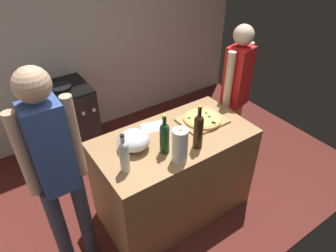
{
  "coord_description": "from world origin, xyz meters",
  "views": [
    {
      "loc": [
        -1.2,
        -0.96,
        2.41
      ],
      "look_at": [
        -0.03,
        0.76,
        0.93
      ],
      "focal_mm": 32.19,
      "sensor_mm": 36.0,
      "label": 1
    }
  ],
  "objects_px": {
    "wine_bottle_dark": "(124,155)",
    "stove": "(67,122)",
    "pizza": "(202,119)",
    "mixing_bowl": "(134,140)",
    "wine_bottle_amber": "(165,136)",
    "wine_bottle_green": "(198,130)",
    "paper_towel_roll": "(180,145)",
    "person_in_red": "(235,92)",
    "person_in_stripes": "(56,169)"
  },
  "relations": [
    {
      "from": "person_in_stripes",
      "to": "person_in_red",
      "type": "xyz_separation_m",
      "value": [
        1.87,
        0.21,
        -0.1
      ]
    },
    {
      "from": "wine_bottle_green",
      "to": "person_in_red",
      "type": "bearing_deg",
      "value": 26.85
    },
    {
      "from": "paper_towel_roll",
      "to": "wine_bottle_green",
      "type": "distance_m",
      "value": 0.21
    },
    {
      "from": "stove",
      "to": "paper_towel_roll",
      "type": "bearing_deg",
      "value": -76.99
    },
    {
      "from": "mixing_bowl",
      "to": "wine_bottle_dark",
      "type": "xyz_separation_m",
      "value": [
        -0.18,
        -0.18,
        0.07
      ]
    },
    {
      "from": "wine_bottle_amber",
      "to": "person_in_red",
      "type": "height_order",
      "value": "person_in_red"
    },
    {
      "from": "stove",
      "to": "wine_bottle_green",
      "type": "bearing_deg",
      "value": -69.89
    },
    {
      "from": "pizza",
      "to": "wine_bottle_dark",
      "type": "relative_size",
      "value": 1.06
    },
    {
      "from": "mixing_bowl",
      "to": "wine_bottle_dark",
      "type": "height_order",
      "value": "wine_bottle_dark"
    },
    {
      "from": "wine_bottle_dark",
      "to": "person_in_red",
      "type": "relative_size",
      "value": 0.2
    },
    {
      "from": "mixing_bowl",
      "to": "wine_bottle_dark",
      "type": "distance_m",
      "value": 0.26
    },
    {
      "from": "mixing_bowl",
      "to": "wine_bottle_amber",
      "type": "bearing_deg",
      "value": -44.36
    },
    {
      "from": "paper_towel_roll",
      "to": "wine_bottle_amber",
      "type": "height_order",
      "value": "wine_bottle_amber"
    },
    {
      "from": "wine_bottle_amber",
      "to": "stove",
      "type": "bearing_deg",
      "value": 102.73
    },
    {
      "from": "paper_towel_roll",
      "to": "wine_bottle_green",
      "type": "relative_size",
      "value": 0.73
    },
    {
      "from": "wine_bottle_dark",
      "to": "wine_bottle_green",
      "type": "distance_m",
      "value": 0.6
    },
    {
      "from": "person_in_stripes",
      "to": "paper_towel_roll",
      "type": "bearing_deg",
      "value": -17.15
    },
    {
      "from": "wine_bottle_amber",
      "to": "wine_bottle_dark",
      "type": "height_order",
      "value": "wine_bottle_amber"
    },
    {
      "from": "paper_towel_roll",
      "to": "stove",
      "type": "height_order",
      "value": "paper_towel_roll"
    },
    {
      "from": "pizza",
      "to": "paper_towel_roll",
      "type": "distance_m",
      "value": 0.57
    },
    {
      "from": "paper_towel_roll",
      "to": "wine_bottle_dark",
      "type": "relative_size",
      "value": 0.87
    },
    {
      "from": "wine_bottle_amber",
      "to": "person_in_stripes",
      "type": "height_order",
      "value": "person_in_stripes"
    },
    {
      "from": "person_in_stripes",
      "to": "wine_bottle_amber",
      "type": "bearing_deg",
      "value": -8.12
    },
    {
      "from": "wine_bottle_amber",
      "to": "person_in_red",
      "type": "relative_size",
      "value": 0.21
    },
    {
      "from": "mixing_bowl",
      "to": "wine_bottle_green",
      "type": "height_order",
      "value": "wine_bottle_green"
    },
    {
      "from": "pizza",
      "to": "wine_bottle_dark",
      "type": "xyz_separation_m",
      "value": [
        -0.86,
        -0.17,
        0.11
      ]
    },
    {
      "from": "wine_bottle_green",
      "to": "person_in_stripes",
      "type": "relative_size",
      "value": 0.22
    },
    {
      "from": "wine_bottle_amber",
      "to": "stove",
      "type": "distance_m",
      "value": 1.67
    },
    {
      "from": "wine_bottle_dark",
      "to": "paper_towel_roll",
      "type": "bearing_deg",
      "value": -18.31
    },
    {
      "from": "wine_bottle_amber",
      "to": "wine_bottle_green",
      "type": "height_order",
      "value": "wine_bottle_green"
    },
    {
      "from": "pizza",
      "to": "mixing_bowl",
      "type": "relative_size",
      "value": 1.33
    },
    {
      "from": "pizza",
      "to": "person_in_red",
      "type": "relative_size",
      "value": 0.21
    },
    {
      "from": "wine_bottle_dark",
      "to": "mixing_bowl",
      "type": "bearing_deg",
      "value": 46.29
    },
    {
      "from": "mixing_bowl",
      "to": "person_in_stripes",
      "type": "distance_m",
      "value": 0.62
    },
    {
      "from": "person_in_stripes",
      "to": "person_in_red",
      "type": "relative_size",
      "value": 1.09
    },
    {
      "from": "paper_towel_roll",
      "to": "stove",
      "type": "bearing_deg",
      "value": 103.01
    },
    {
      "from": "wine_bottle_dark",
      "to": "person_in_red",
      "type": "distance_m",
      "value": 1.48
    },
    {
      "from": "wine_bottle_amber",
      "to": "wine_bottle_green",
      "type": "distance_m",
      "value": 0.27
    },
    {
      "from": "wine_bottle_green",
      "to": "stove",
      "type": "bearing_deg",
      "value": 110.11
    },
    {
      "from": "pizza",
      "to": "mixing_bowl",
      "type": "distance_m",
      "value": 0.69
    },
    {
      "from": "paper_towel_roll",
      "to": "wine_bottle_green",
      "type": "xyz_separation_m",
      "value": [
        0.21,
        0.05,
        0.03
      ]
    },
    {
      "from": "mixing_bowl",
      "to": "wine_bottle_amber",
      "type": "height_order",
      "value": "wine_bottle_amber"
    },
    {
      "from": "pizza",
      "to": "stove",
      "type": "relative_size",
      "value": 0.37
    },
    {
      "from": "wine_bottle_amber",
      "to": "wine_bottle_green",
      "type": "xyz_separation_m",
      "value": [
        0.25,
        -0.1,
        0.02
      ]
    },
    {
      "from": "wine_bottle_green",
      "to": "person_in_red",
      "type": "xyz_separation_m",
      "value": [
        0.83,
        0.42,
        -0.12
      ]
    },
    {
      "from": "wine_bottle_dark",
      "to": "stove",
      "type": "height_order",
      "value": "wine_bottle_dark"
    },
    {
      "from": "mixing_bowl",
      "to": "wine_bottle_amber",
      "type": "xyz_separation_m",
      "value": [
        0.17,
        -0.17,
        0.07
      ]
    },
    {
      "from": "wine_bottle_amber",
      "to": "person_in_stripes",
      "type": "xyz_separation_m",
      "value": [
        -0.79,
        0.11,
        -0.0
      ]
    },
    {
      "from": "mixing_bowl",
      "to": "person_in_stripes",
      "type": "xyz_separation_m",
      "value": [
        -0.61,
        -0.06,
        0.06
      ]
    },
    {
      "from": "wine_bottle_dark",
      "to": "wine_bottle_green",
      "type": "relative_size",
      "value": 0.83
    }
  ]
}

